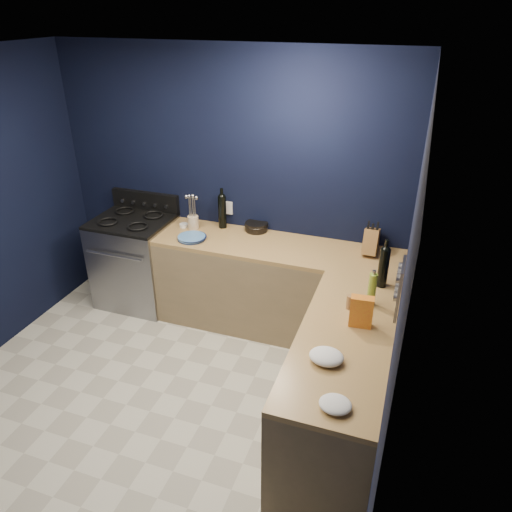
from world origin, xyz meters
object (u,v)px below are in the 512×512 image
at_px(gas_range, 137,262).
at_px(crouton_bag, 361,312).
at_px(utensil_crock, 193,222).
at_px(knife_block, 371,241).
at_px(plate_stack, 192,238).

xyz_separation_m(gas_range, crouton_bag, (2.44, -0.98, 0.55)).
relative_size(utensil_crock, knife_block, 0.59).
bearing_deg(knife_block, plate_stack, -169.61).
distance_m(utensil_crock, crouton_bag, 2.10).
xyz_separation_m(plate_stack, knife_block, (1.63, 0.27, 0.10)).
distance_m(utensil_crock, knife_block, 1.72).
xyz_separation_m(plate_stack, crouton_bag, (1.71, -0.87, 0.10)).
height_order(gas_range, knife_block, knife_block).
bearing_deg(utensil_crock, gas_range, -170.45).
bearing_deg(gas_range, plate_stack, -9.20).
bearing_deg(knife_block, gas_range, -175.35).
distance_m(gas_range, crouton_bag, 2.69).
distance_m(gas_range, utensil_crock, 0.82).
height_order(utensil_crock, crouton_bag, crouton_bag).
bearing_deg(plate_stack, knife_block, 9.50).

